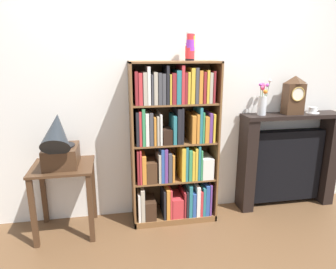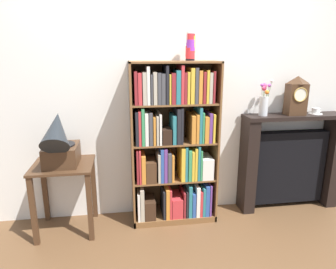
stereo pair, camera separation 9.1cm
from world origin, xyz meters
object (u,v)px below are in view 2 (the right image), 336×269
Objects in this scene: bookshelf at (174,148)px; gramophone at (59,142)px; cup_stack at (190,46)px; fireplace_mantel at (289,162)px; teacup_with_saucer at (316,111)px; side_table_left at (64,181)px; mantel_clock at (296,96)px; flower_vase at (264,102)px.

gramophone is at bearing -173.36° from bookshelf.
cup_stack is at bearing 18.81° from bookshelf.
teacup_with_saucer reaches higher than fireplace_mantel.
fireplace_mantel is 7.79× the size of teacup_with_saucer.
teacup_with_saucer is at bearing 0.22° from cup_stack.
side_table_left is at bearing -174.66° from cup_stack.
teacup_with_saucer is (1.34, 0.01, -0.64)m from cup_stack.
fireplace_mantel is at bearing 53.91° from mantel_clock.
fireplace_mantel is (1.12, 0.03, -1.20)m from cup_stack.
mantel_clock is (2.30, 0.18, 0.34)m from gramophone.
mantel_clock is at bearing -179.40° from teacup_with_saucer.
mantel_clock is at bearing 0.14° from cup_stack.
side_table_left is 1.82× the size of flower_vase.
side_table_left is at bearing -176.77° from bookshelf.
mantel_clock is (2.30, 0.11, 0.73)m from side_table_left.
flower_vase reaches higher than gramophone.
side_table_left is at bearing -176.60° from fireplace_mantel.
flower_vase is at bearing -176.78° from fireplace_mantel.
mantel_clock is at bearing 2.54° from bookshelf.
flower_vase is at bearing 5.24° from gramophone.
cup_stack is 1.46m from gramophone.
mantel_clock reaches higher than fireplace_mantel.
teacup_with_saucer is (0.58, -0.00, -0.11)m from flower_vase.
gramophone is 1.52× the size of flower_vase.
bookshelf reaches higher than mantel_clock.
bookshelf reaches higher than flower_vase.
flower_vase is (1.96, 0.18, 0.28)m from gramophone.
fireplace_mantel is at bearing 1.32° from cup_stack.
bookshelf is at bearing -176.34° from flower_vase.
mantel_clock is (1.10, 0.00, -0.47)m from cup_stack.
flower_vase is 0.59m from teacup_with_saucer.
mantel_clock is 1.07× the size of flower_vase.
bookshelf is 2.36× the size of side_table_left.
bookshelf is 1.06m from gramophone.
cup_stack is 0.24× the size of fireplace_mantel.
gramophone is 0.52× the size of fireplace_mantel.
side_table_left is 1.20× the size of gramophone.
gramophone reaches higher than side_table_left.
side_table_left is (-1.20, -0.11, -1.20)m from cup_stack.
bookshelf reaches higher than side_table_left.
bookshelf is 2.82× the size of gramophone.
cup_stack is 1.20m from mantel_clock.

